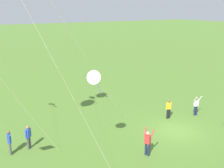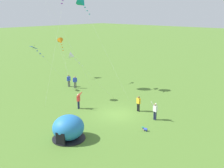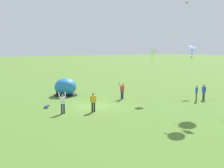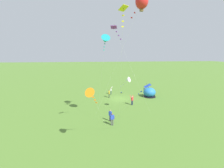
# 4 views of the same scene
# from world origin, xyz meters

# --- Properties ---
(ground_plane) EXTENTS (300.00, 300.00, 0.00)m
(ground_plane) POSITION_xyz_m (0.00, 0.00, 0.00)
(ground_plane) COLOR #517A2D
(person_watching_sky) EXTENTS (0.44, 0.45, 1.72)m
(person_watching_sky) POSITION_xyz_m (3.22, 10.70, 0.96)
(person_watching_sky) COLOR #4C4C51
(person_watching_sky) RESTS_ON ground
(person_near_tent) EXTENTS (0.28, 0.59, 1.72)m
(person_near_tent) POSITION_xyz_m (2.14, -1.14, 0.96)
(person_near_tent) COLOR black
(person_near_tent) RESTS_ON ground
(person_arms_raised) EXTENTS (0.72, 0.62, 1.89)m
(person_arms_raised) POSITION_xyz_m (-1.67, 4.23, 1.00)
(person_arms_raised) COLOR #1E2347
(person_arms_raised) RESTS_ON ground
(person_strolling) EXTENTS (0.59, 0.28, 1.72)m
(person_strolling) POSITION_xyz_m (3.12, 11.95, 0.96)
(person_strolling) COLOR #4C4C51
(person_strolling) RESTS_ON ground
(person_flying_kite) EXTENTS (0.51, 0.68, 1.89)m
(person_flying_kite) POSITION_xyz_m (1.39, -3.75, 1.00)
(person_flying_kite) COLOR #1E2347
(person_flying_kite) RESTS_ON ground
(kite_white) EXTENTS (4.27, 3.89, 5.86)m
(kite_white) POSITION_xyz_m (-0.00, 7.13, 5.34)
(kite_white) COLOR silver
(kite_white) RESTS_ON ground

